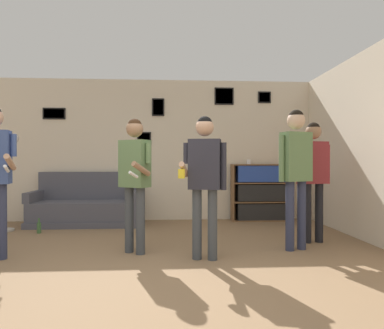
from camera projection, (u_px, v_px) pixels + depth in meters
ground_plane at (137, 292)px, 2.95m from camera, size 20.00×20.00×0.00m
wall_back at (156, 150)px, 6.61m from camera, size 8.42×0.08×2.70m
wall_right at (361, 146)px, 4.94m from camera, size 0.06×6.05×2.70m
couch at (87, 207)px, 6.14m from camera, size 1.92×0.80×0.93m
bookshelf at (261, 192)px, 6.52m from camera, size 1.13×0.30×1.08m
floor_lamp at (5, 161)px, 5.53m from camera, size 0.45×0.28×1.59m
person_player_foreground_center at (135, 171)px, 4.19m from camera, size 0.42×0.60×1.65m
person_watcher_holding_cup at (205, 172)px, 3.92m from camera, size 0.55×0.39×1.65m
person_spectator_near_bookshelf at (296, 163)px, 4.34m from camera, size 0.48×0.30×1.78m
person_spectator_far_right at (313, 169)px, 4.75m from camera, size 0.50×0.25×1.67m
bottle_on_floor at (39, 227)px, 5.37m from camera, size 0.06×0.06×0.24m
drinking_cup at (249, 162)px, 6.50m from camera, size 0.09×0.09×0.09m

